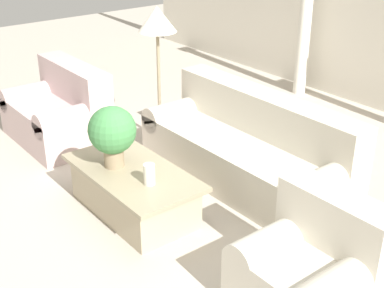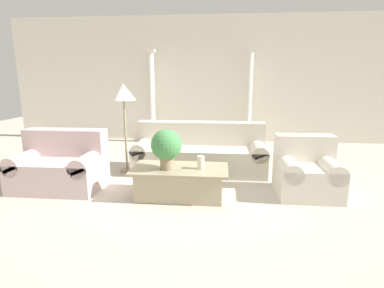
{
  "view_description": "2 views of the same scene",
  "coord_description": "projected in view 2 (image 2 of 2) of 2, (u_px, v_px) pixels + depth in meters",
  "views": [
    {
      "loc": [
        3.61,
        -2.68,
        2.63
      ],
      "look_at": [
        0.21,
        -0.0,
        0.6
      ],
      "focal_mm": 50.0,
      "sensor_mm": 36.0,
      "label": 1
    },
    {
      "loc": [
        0.58,
        -4.52,
        1.67
      ],
      "look_at": [
        0.15,
        -0.0,
        0.65
      ],
      "focal_mm": 28.0,
      "sensor_mm": 36.0,
      "label": 2
    }
  ],
  "objects": [
    {
      "name": "ground_plane",
      "position": [
        183.0,
        183.0,
        4.81
      ],
      "size": [
        16.0,
        16.0,
        0.0
      ],
      "primitive_type": "plane",
      "color": "#BCB2A3"
    },
    {
      "name": "wall_back",
      "position": [
        199.0,
        80.0,
        7.79
      ],
      "size": [
        10.0,
        0.06,
        3.2
      ],
      "color": "silver",
      "rests_on": "ground_plane"
    },
    {
      "name": "sofa_long",
      "position": [
        200.0,
        153.0,
        5.38
      ],
      "size": [
        2.31,
        0.85,
        0.87
      ],
      "color": "beige",
      "rests_on": "ground_plane"
    },
    {
      "name": "loveseat",
      "position": [
        60.0,
        165.0,
        4.59
      ],
      "size": [
        1.27,
        0.85,
        0.87
      ],
      "color": "beige",
      "rests_on": "ground_plane"
    },
    {
      "name": "coffee_table",
      "position": [
        180.0,
        182.0,
        4.25
      ],
      "size": [
        1.35,
        0.71,
        0.42
      ],
      "color": "tan",
      "rests_on": "ground_plane"
    },
    {
      "name": "potted_plant",
      "position": [
        166.0,
        146.0,
        4.08
      ],
      "size": [
        0.42,
        0.42,
        0.56
      ],
      "color": "#937F60",
      "rests_on": "coffee_table"
    },
    {
      "name": "pillar_candle",
      "position": [
        201.0,
        162.0,
        4.14
      ],
      "size": [
        0.1,
        0.1,
        0.18
      ],
      "color": "silver",
      "rests_on": "coffee_table"
    },
    {
      "name": "floor_lamp",
      "position": [
        124.0,
        97.0,
        5.16
      ],
      "size": [
        0.42,
        0.42,
        1.56
      ],
      "color": "gray",
      "rests_on": "ground_plane"
    },
    {
      "name": "column_left",
      "position": [
        151.0,
        96.0,
        7.67
      ],
      "size": [
        0.25,
        0.25,
        2.35
      ],
      "color": "silver",
      "rests_on": "ground_plane"
    },
    {
      "name": "column_right",
      "position": [
        248.0,
        96.0,
        7.44
      ],
      "size": [
        0.25,
        0.25,
        2.35
      ],
      "color": "silver",
      "rests_on": "ground_plane"
    },
    {
      "name": "armchair",
      "position": [
        307.0,
        171.0,
        4.32
      ],
      "size": [
        0.85,
        0.79,
        0.84
      ],
      "color": "beige",
      "rests_on": "ground_plane"
    }
  ]
}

